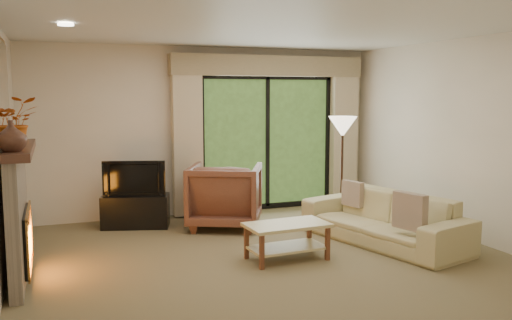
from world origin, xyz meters
name	(u,v)px	position (x,y,z in m)	size (l,w,h in m)	color
floor	(265,256)	(0.00, 0.00, 0.00)	(5.50, 5.50, 0.00)	olive
ceiling	(266,29)	(0.00, 0.00, 2.60)	(5.50, 5.50, 0.00)	silver
wall_back	(207,131)	(0.00, 2.50, 1.30)	(5.00, 5.00, 0.00)	beige
wall_front	(395,177)	(0.00, -2.50, 1.30)	(5.00, 5.00, 0.00)	beige
wall_right	(460,139)	(2.75, 0.00, 1.30)	(5.00, 5.00, 0.00)	beige
fireplace	(17,213)	(-2.63, 0.20, 0.69)	(0.24, 1.70, 1.37)	gray
mirror	(1,87)	(-2.71, 0.20, 1.95)	(0.07, 1.45, 1.02)	#BD8846
sliding_door	(267,142)	(1.00, 2.45, 1.10)	(2.26, 0.10, 2.16)	black
curtain_left	(187,139)	(-0.35, 2.34, 1.20)	(0.45, 0.18, 2.35)	#C4B08E
curtain_right	(343,134)	(2.35, 2.34, 1.20)	(0.45, 0.18, 2.35)	#C4B08E
cornice	(269,66)	(1.00, 2.36, 2.32)	(3.20, 0.24, 0.32)	#978361
media_console	(136,211)	(-1.20, 1.95, 0.23)	(0.92, 0.42, 0.46)	black
tv	(135,178)	(-1.20, 1.95, 0.71)	(0.87, 0.11, 0.50)	black
armchair	(225,195)	(-0.01, 1.51, 0.46)	(0.97, 1.00, 0.91)	brown
sofa	(383,218)	(1.61, 0.00, 0.32)	(2.19, 0.86, 0.64)	tan
pillow_near	(410,211)	(1.53, -0.63, 0.55)	(0.11, 0.42, 0.42)	brown
pillow_far	(353,194)	(1.53, 0.63, 0.53)	(0.09, 0.34, 0.34)	brown
coffee_table	(287,241)	(0.19, -0.19, 0.21)	(0.94, 0.52, 0.42)	#D2C082
floor_lamp	(342,169)	(1.71, 1.25, 0.78)	(0.42, 0.42, 1.56)	beige
vase	(11,136)	(-2.61, -0.38, 1.51)	(0.27, 0.27, 0.28)	#492C21
branches	(14,122)	(-2.61, 0.14, 1.61)	(0.44, 0.38, 0.49)	#B15015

